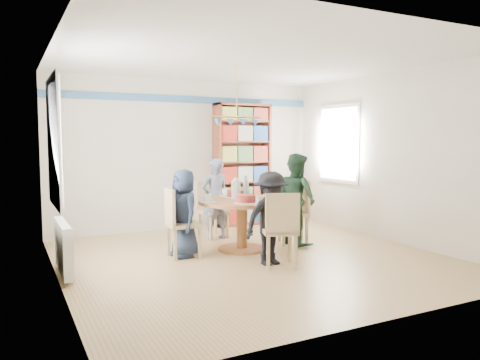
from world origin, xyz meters
TOP-DOWN VIEW (x-y plane):
  - ground at (0.00, 0.00)m, footprint 5.00×5.00m
  - room_shell at (-0.26, 0.87)m, footprint 5.00×5.00m
  - radiator at (-2.42, 0.30)m, footprint 0.12×1.00m
  - dining_table at (0.08, 0.49)m, footprint 1.30×1.30m
  - chair_left at (-0.91, 0.50)m, footprint 0.45×0.45m
  - chair_right at (1.08, 0.51)m, footprint 0.58×0.58m
  - chair_far at (0.03, 1.56)m, footprint 0.49×0.49m
  - chair_near at (0.08, -0.58)m, footprint 0.55×0.55m
  - person_left at (-0.81, 0.53)m, footprint 0.43×0.62m
  - person_right at (1.01, 0.47)m, footprint 0.61×0.74m
  - person_far at (0.03, 1.37)m, footprint 0.51×0.36m
  - person_near at (0.05, -0.39)m, footprint 0.84×0.55m
  - bookshelf at (1.03, 2.34)m, footprint 1.09×0.33m
  - tableware at (0.05, 0.52)m, footprint 1.30×1.30m

SIDE VIEW (x-z plane):
  - ground at x=0.00m, z-range 0.00..0.00m
  - radiator at x=-2.42m, z-range 0.05..0.65m
  - chair_far at x=0.03m, z-range 0.05..0.98m
  - chair_left at x=-0.91m, z-range 0.05..1.01m
  - chair_near at x=0.08m, z-range 0.05..1.02m
  - chair_right at x=1.08m, z-range 0.05..1.06m
  - dining_table at x=0.08m, z-range 0.18..0.93m
  - person_near at x=0.05m, z-range 0.00..1.22m
  - person_left at x=-0.81m, z-range 0.00..1.22m
  - person_far at x=0.03m, z-range 0.00..1.33m
  - person_right at x=1.01m, z-range 0.00..1.42m
  - tableware at x=0.05m, z-range 0.65..0.99m
  - bookshelf at x=1.03m, z-range -0.02..2.28m
  - room_shell at x=-0.26m, z-range -0.85..4.15m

